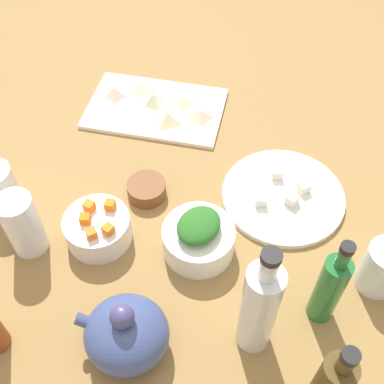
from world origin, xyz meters
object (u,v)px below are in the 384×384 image
object	(u,v)px
bowl_greens	(198,240)
bowl_carrots	(98,229)
cutting_board	(156,108)
teapot	(126,334)
bottle_1	(259,308)
drinking_glass_1	(22,224)
bottle_3	(329,288)
plate_tofu	(283,196)
bowl_small_side	(147,189)
drinking_glass_2	(382,268)

from	to	relation	value
bowl_greens	bowl_carrots	world-z (taller)	bowl_greens
cutting_board	teapot	distance (cm)	59.14
bowl_greens	bottle_1	world-z (taller)	bottle_1
cutting_board	drinking_glass_1	world-z (taller)	drinking_glass_1
bottle_3	plate_tofu	bearing A→B (deg)	-70.58
bowl_small_side	bottle_1	size ratio (longest dim) A/B	0.30
bowl_small_side	drinking_glass_2	world-z (taller)	drinking_glass_2
plate_tofu	bowl_small_side	distance (cm)	28.41
cutting_board	plate_tofu	distance (cm)	38.93
cutting_board	bowl_carrots	size ratio (longest dim) A/B	2.56
plate_tofu	bottle_1	size ratio (longest dim) A/B	0.95
bottle_1	plate_tofu	bearing A→B (deg)	-94.22
bowl_greens	drinking_glass_1	distance (cm)	32.49
plate_tofu	bowl_carrots	bearing A→B (deg)	26.90
bowl_carrots	cutting_board	bearing A→B (deg)	-91.88
bowl_carrots	bottle_3	bearing A→B (deg)	170.80
bottle_1	bottle_3	world-z (taller)	bottle_1
cutting_board	plate_tofu	bearing A→B (deg)	147.57
drinking_glass_1	bowl_greens	bearing A→B (deg)	-169.58
bowl_greens	bottle_3	xyz separation A→B (cm)	(-23.29, 8.35, 5.70)
bottle_1	drinking_glass_1	bearing A→B (deg)	-12.18
bottle_1	bottle_3	bearing A→B (deg)	-147.05
cutting_board	drinking_glass_2	bearing A→B (deg)	143.90
bowl_greens	drinking_glass_1	bearing A→B (deg)	10.42
bottle_1	drinking_glass_2	distance (cm)	26.03
drinking_glass_1	bottle_1	bearing A→B (deg)	167.82
bowl_carrots	drinking_glass_2	bearing A→B (deg)	-178.90
cutting_board	bowl_carrots	distance (cm)	38.28
bowl_greens	drinking_glass_1	xyz separation A→B (cm)	(31.73, 5.84, 3.84)
teapot	plate_tofu	bearing A→B (deg)	-120.95
plate_tofu	drinking_glass_2	xyz separation A→B (cm)	(-18.14, 16.31, 4.54)
bottle_3	drinking_glass_2	xyz separation A→B (cm)	(-9.60, -7.90, -3.56)
teapot	drinking_glass_1	size ratio (longest dim) A/B	1.13
bottle_3	cutting_board	bearing A→B (deg)	-47.45
plate_tofu	cutting_board	bearing A→B (deg)	-32.43
cutting_board	bowl_small_side	distance (cm)	26.33
bowl_small_side	drinking_glass_1	size ratio (longest dim) A/B	0.59
bowl_small_side	drinking_glass_1	xyz separation A→B (cm)	(18.54, 16.74, 5.21)
bowl_carrots	plate_tofu	bearing A→B (deg)	-153.10
bottle_3	teapot	bearing A→B (deg)	22.73
teapot	bowl_carrots	bearing A→B (deg)	-59.07
drinking_glass_1	plate_tofu	bearing A→B (deg)	-154.98
plate_tofu	bowl_carrots	distance (cm)	38.32
plate_tofu	bowl_carrots	xyz separation A→B (cm)	(34.11, 17.31, 2.32)
bottle_3	bowl_small_side	bearing A→B (deg)	-27.81
bottle_1	bottle_3	distance (cm)	13.16
bottle_3	bowl_greens	bearing A→B (deg)	-19.71
bowl_carrots	bowl_small_side	world-z (taller)	bowl_carrots
bottle_1	cutting_board	bearing A→B (deg)	-59.62
bowl_carrots	bottle_1	world-z (taller)	bottle_1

